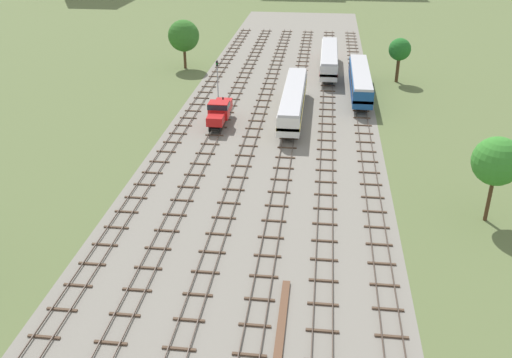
% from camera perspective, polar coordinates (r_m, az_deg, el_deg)
% --- Properties ---
extents(ground_plane, '(480.00, 480.00, 0.00)m').
position_cam_1_polar(ground_plane, '(76.79, 1.67, 5.11)').
color(ground_plane, '#5B6B3D').
extents(ballast_bed, '(28.45, 176.00, 0.01)m').
position_cam_1_polar(ballast_bed, '(76.79, 1.67, 5.12)').
color(ballast_bed, gray).
rests_on(ballast_bed, ground).
extents(track_far_left, '(2.40, 126.00, 0.29)m').
position_cam_1_polar(track_far_left, '(79.61, -7.10, 5.81)').
color(track_far_left, '#47382D').
rests_on(track_far_left, ground).
extents(track_left, '(2.40, 126.00, 0.29)m').
position_cam_1_polar(track_left, '(78.61, -3.61, 5.69)').
color(track_left, '#47382D').
rests_on(track_left, ground).
extents(track_centre_left, '(2.40, 126.00, 0.29)m').
position_cam_1_polar(track_centre_left, '(77.91, -0.06, 5.55)').
color(track_centre_left, '#47382D').
rests_on(track_centre_left, ground).
extents(track_centre, '(2.40, 126.00, 0.29)m').
position_cam_1_polar(track_centre, '(77.51, 3.55, 5.39)').
color(track_centre, '#47382D').
rests_on(track_centre, ground).
extents(track_centre_right, '(2.40, 126.00, 0.29)m').
position_cam_1_polar(track_centre_right, '(77.41, 7.18, 5.20)').
color(track_centre_right, '#47382D').
rests_on(track_centre_right, ground).
extents(track_right, '(2.40, 126.00, 0.29)m').
position_cam_1_polar(track_right, '(77.63, 10.80, 4.99)').
color(track_right, '#47382D').
rests_on(track_right, ground).
extents(shunter_loco_left_nearest, '(2.74, 8.46, 3.10)m').
position_cam_1_polar(shunter_loco_left_nearest, '(77.61, -3.70, 6.89)').
color(shunter_loco_left_nearest, red).
rests_on(shunter_loco_left_nearest, ground).
extents(passenger_coach_centre_near, '(2.96, 22.00, 3.80)m').
position_cam_1_polar(passenger_coach_centre_near, '(80.53, 3.79, 8.07)').
color(passenger_coach_centre_near, white).
rests_on(passenger_coach_centre_near, ground).
extents(diesel_railcar_right_mid, '(2.96, 20.50, 3.80)m').
position_cam_1_polar(diesel_railcar_right_mid, '(90.93, 10.47, 9.83)').
color(diesel_railcar_right_mid, '#194C8C').
rests_on(diesel_railcar_right_mid, ground).
extents(diesel_railcar_centre_right_midfar, '(2.96, 20.50, 3.80)m').
position_cam_1_polar(diesel_railcar_centre_right_midfar, '(103.30, 7.38, 12.03)').
color(diesel_railcar_centre_right_midfar, white).
rests_on(diesel_railcar_centre_right_midfar, ground).
extents(signal_post_nearest, '(0.28, 0.47, 5.83)m').
position_cam_1_polar(signal_post_nearest, '(88.79, -3.92, 10.53)').
color(signal_post_nearest, gray).
rests_on(signal_post_nearest, ground).
extents(lineside_tree_0, '(3.67, 3.67, 7.38)m').
position_cam_1_polar(lineside_tree_0, '(98.95, 14.31, 12.52)').
color(lineside_tree_0, '#4C331E').
rests_on(lineside_tree_0, ground).
extents(lineside_tree_1, '(4.58, 4.58, 8.56)m').
position_cam_1_polar(lineside_tree_1, '(56.44, 23.14, 1.64)').
color(lineside_tree_1, '#4C331E').
rests_on(lineside_tree_1, ground).
extents(lineside_tree_4, '(5.60, 5.60, 8.72)m').
position_cam_1_polar(lineside_tree_4, '(105.28, -7.31, 14.15)').
color(lineside_tree_4, '#4C331E').
rests_on(lineside_tree_4, ground).
extents(spare_rail_bundle, '(0.60, 10.00, 0.24)m').
position_cam_1_polar(spare_rail_bundle, '(42.52, 2.60, -14.34)').
color(spare_rail_bundle, brown).
rests_on(spare_rail_bundle, ground).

